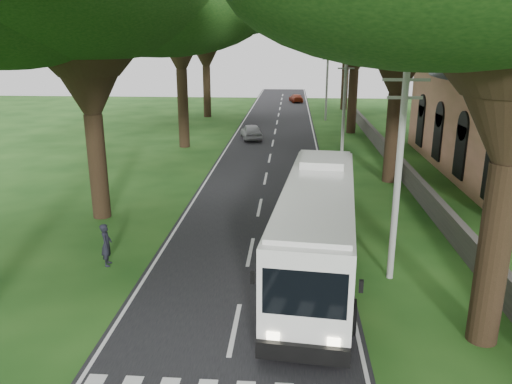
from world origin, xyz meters
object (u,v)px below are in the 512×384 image
at_px(pole_near, 398,172).
at_px(pole_mid, 344,105).
at_px(distant_car_c, 296,98).
at_px(pedestrian, 106,245).
at_px(distant_car_a, 251,131).
at_px(pole_far, 327,83).
at_px(coach_bus, 317,225).

height_order(pole_near, pole_mid, same).
relative_size(distant_car_c, pedestrian, 2.30).
height_order(distant_car_a, distant_car_c, distant_car_a).
bearing_deg(pole_mid, distant_car_c, 94.94).
bearing_deg(pole_near, pole_mid, 90.00).
relative_size(pole_far, pedestrian, 4.56).
bearing_deg(coach_bus, pole_mid, 87.74).
relative_size(pole_mid, coach_bus, 0.64).
bearing_deg(pedestrian, pole_mid, -40.87).
bearing_deg(pole_far, coach_bus, -94.03).
relative_size(coach_bus, pedestrian, 7.12).
height_order(coach_bus, distant_car_c, coach_bus).
height_order(pole_near, distant_car_c, pole_near).
xyz_separation_m(pole_near, coach_bus, (-2.79, 0.33, -2.23)).
xyz_separation_m(coach_bus, distant_car_c, (-0.48, 57.58, -1.34)).
height_order(pole_near, pole_far, same).
bearing_deg(distant_car_c, pole_far, 90.02).
bearing_deg(distant_car_a, coach_bus, 87.93).
bearing_deg(coach_bus, pedestrian, -174.24).
bearing_deg(distant_car_c, coach_bus, 80.13).
bearing_deg(distant_car_a, distant_car_c, -109.99).
bearing_deg(pedestrian, distant_car_a, -18.79).
distance_m(pole_near, pole_far, 40.00).
bearing_deg(coach_bus, distant_car_c, 96.31).
height_order(distant_car_a, pedestrian, pedestrian).
xyz_separation_m(pole_mid, distant_car_c, (-3.28, 37.91, -3.56)).
xyz_separation_m(pole_far, distant_car_a, (-7.55, -12.25, -3.44)).
distance_m(pole_near, pole_mid, 20.00).
height_order(pole_far, coach_bus, pole_far).
distance_m(coach_bus, pedestrian, 8.41).
distance_m(pole_near, distant_car_a, 28.96).
relative_size(pole_near, coach_bus, 0.64).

